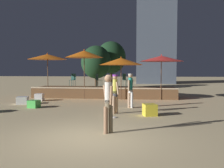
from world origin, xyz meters
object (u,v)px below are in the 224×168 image
at_px(patio_umbrella_3, 121,61).
at_px(cube_seat_3, 39,97).
at_px(cube_seat_4, 150,110).
at_px(background_tree_0, 96,62).
at_px(cube_seat_0, 34,104).
at_px(person_1, 115,91).
at_px(bistro_chair_1, 125,79).
at_px(bistro_chair_0, 73,79).
at_px(patio_umbrella_2, 47,57).
at_px(person_2, 108,101).
at_px(patio_umbrella_1, 84,54).
at_px(frisbee_disc, 114,117).
at_px(cube_seat_1, 23,100).
at_px(person_0, 130,88).
at_px(bistro_chair_2, 98,79).
at_px(patio_umbrella_0, 161,59).
at_px(background_tree_1, 111,58).

bearing_deg(patio_umbrella_3, cube_seat_3, -166.97).
distance_m(cube_seat_4, background_tree_0, 14.12).
distance_m(cube_seat_0, person_1, 4.56).
bearing_deg(bistro_chair_1, bistro_chair_0, 50.94).
xyz_separation_m(patio_umbrella_2, background_tree_0, (2.07, 7.31, -0.16)).
xyz_separation_m(patio_umbrella_3, person_2, (0.27, -8.53, -1.47)).
xyz_separation_m(patio_umbrella_1, person_2, (2.73, -8.74, -1.98)).
bearing_deg(bistro_chair_1, person_1, 137.11).
relative_size(bistro_chair_0, background_tree_0, 0.21).
distance_m(cube_seat_4, frisbee_disc, 1.63).
bearing_deg(cube_seat_1, background_tree_0, 77.03).
height_order(cube_seat_3, person_2, person_2).
height_order(cube_seat_3, person_0, person_0).
relative_size(patio_umbrella_1, bistro_chair_0, 3.66).
distance_m(cube_seat_1, cube_seat_4, 7.55).
distance_m(person_2, bistro_chair_0, 10.52).
relative_size(cube_seat_1, bistro_chair_2, 0.78).
bearing_deg(patio_umbrella_0, cube_seat_0, -149.04).
bearing_deg(cube_seat_0, bistro_chair_1, 51.00).
relative_size(patio_umbrella_1, bistro_chair_2, 3.66).
bearing_deg(bistro_chair_2, bistro_chair_1, -66.57).
distance_m(patio_umbrella_3, bistro_chair_2, 2.47).
distance_m(patio_umbrella_1, cube_seat_0, 5.24).
relative_size(patio_umbrella_0, person_0, 1.66).
xyz_separation_m(patio_umbrella_2, cube_seat_3, (0.03, -1.54, -2.59)).
height_order(patio_umbrella_1, bistro_chair_1, patio_umbrella_1).
xyz_separation_m(bistro_chair_2, frisbee_disc, (1.91, -7.40, -1.29)).
height_order(patio_umbrella_3, cube_seat_0, patio_umbrella_3).
distance_m(person_2, bistro_chair_1, 10.04).
xyz_separation_m(person_0, bistro_chair_0, (-4.29, 4.66, 0.31)).
distance_m(person_1, bistro_chair_0, 7.37).
distance_m(patio_umbrella_2, frisbee_disc, 8.78).
distance_m(patio_umbrella_0, bistro_chair_0, 6.36).
distance_m(patio_umbrella_1, cube_seat_4, 7.49).
bearing_deg(background_tree_1, cube_seat_0, -99.46).
xyz_separation_m(patio_umbrella_1, person_0, (3.21, -3.59, -1.98)).
distance_m(patio_umbrella_2, bistro_chair_1, 5.56).
distance_m(patio_umbrella_2, person_0, 7.16).
relative_size(cube_seat_0, bistro_chair_2, 0.65).
xyz_separation_m(patio_umbrella_2, cube_seat_1, (-0.33, -3.08, -2.60)).
height_order(cube_seat_3, bistro_chair_1, bistro_chair_1).
bearing_deg(background_tree_1, patio_umbrella_0, -66.33).
relative_size(patio_umbrella_0, background_tree_0, 0.69).
xyz_separation_m(bistro_chair_1, frisbee_disc, (0.01, -7.59, -1.29)).
distance_m(patio_umbrella_1, cube_seat_1, 4.96).
distance_m(patio_umbrella_1, background_tree_1, 10.05).
bearing_deg(frisbee_disc, person_0, 78.13).
relative_size(cube_seat_4, background_tree_1, 0.13).
xyz_separation_m(cube_seat_1, background_tree_1, (3.55, 12.93, 2.99)).
xyz_separation_m(patio_umbrella_0, person_1, (-2.44, -5.28, -1.67)).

